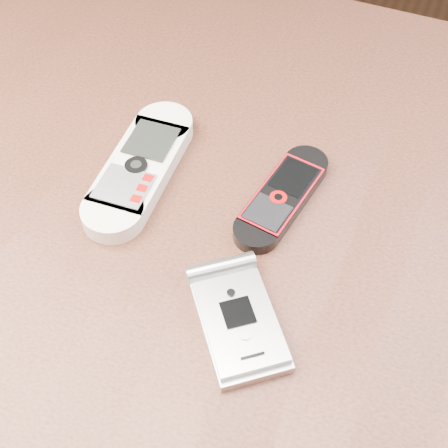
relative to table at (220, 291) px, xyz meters
The scene contains 4 objects.
table is the anchor object (origin of this frame).
nokia_white 0.15m from the table, 160.97° to the left, with size 0.06×0.18×0.02m, color white.
nokia_black_red 0.13m from the table, 51.94° to the left, with size 0.04×0.14×0.01m, color black.
motorola_razr 0.15m from the table, 57.99° to the right, with size 0.06×0.11×0.02m, color silver.
Camera 1 is at (0.14, -0.31, 1.19)m, focal length 50.00 mm.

